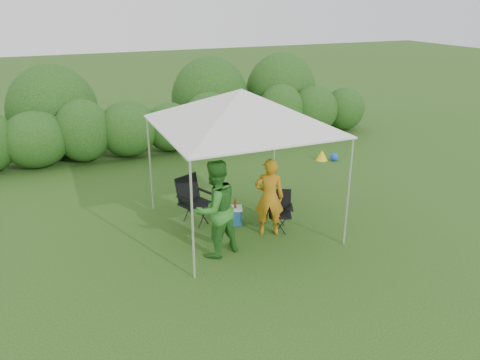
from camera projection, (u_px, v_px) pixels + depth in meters
name	position (u px, v px, depth m)	size (l,w,h in m)	color
ground	(251.00, 235.00, 9.30)	(70.00, 70.00, 0.00)	#325A1C
hedge	(170.00, 125.00, 14.14)	(14.09, 1.53, 1.80)	#27551A
canopy	(241.00, 108.00, 8.83)	(3.10, 3.10, 2.83)	silver
chair_right	(280.00, 208.00, 9.42)	(0.61, 0.60, 0.81)	black
chair_left	(192.00, 197.00, 9.68)	(0.75, 0.73, 0.99)	black
man	(269.00, 197.00, 9.09)	(0.57, 0.38, 1.58)	#C07715
woman	(215.00, 209.00, 8.31)	(0.88, 0.69, 1.82)	#337D28
cooler	(232.00, 215.00, 9.72)	(0.51, 0.44, 0.36)	#1E5089
bottle	(235.00, 203.00, 9.61)	(0.06, 0.06, 0.22)	#592D0C
lawn_toy	(325.00, 156.00, 13.55)	(0.58, 0.49, 0.29)	yellow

